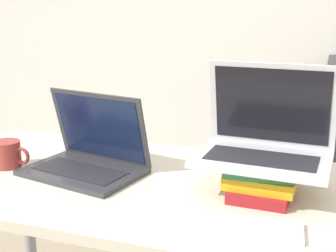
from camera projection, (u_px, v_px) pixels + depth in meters
The scene contains 6 objects.
desk at pixel (173, 206), 1.42m from camera, with size 1.67×0.74×0.72m.
laptop_left at pixel (88, 156), 1.50m from camera, with size 0.40×0.31×0.25m.
book_stack at pixel (263, 177), 1.33m from camera, with size 0.21×0.25×0.09m.
laptop_on_books at pixel (265, 141), 1.33m from camera, with size 0.38×0.28×0.27m.
wireless_keyboard at pixel (247, 227), 1.12m from camera, with size 0.27×0.13×0.01m.
mug at pixel (8, 154), 1.54m from camera, with size 0.13×0.09×0.09m.
Camera 1 is at (0.42, -0.87, 1.25)m, focal length 50.00 mm.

